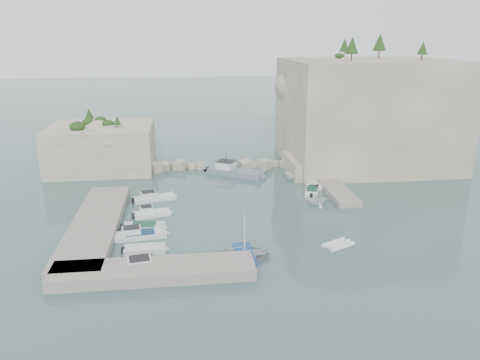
{
  "coord_description": "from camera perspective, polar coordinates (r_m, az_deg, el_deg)",
  "views": [
    {
      "loc": [
        -6.88,
        -50.59,
        20.65
      ],
      "look_at": [
        0.0,
        6.0,
        3.0
      ],
      "focal_mm": 35.0,
      "sensor_mm": 36.0,
      "label": 1
    }
  ],
  "objects": [
    {
      "name": "vegetation",
      "position": [
        79.0,
        11.7,
        14.89
      ],
      "size": [
        53.48,
        13.88,
        13.4
      ],
      "color": "#1E4219",
      "rests_on": "ground"
    },
    {
      "name": "tender_east_b",
      "position": [
        65.04,
        8.74,
        -1.51
      ],
      "size": [
        3.11,
        5.28,
        0.7
      ],
      "primitive_type": null,
      "rotation": [
        0.0,
        0.0,
        1.27
      ],
      "color": "white",
      "rests_on": "ground"
    },
    {
      "name": "rowboat",
      "position": [
        45.94,
        0.54,
        -9.51
      ],
      "size": [
        5.56,
        4.01,
        1.14
      ],
      "primitive_type": "imported",
      "rotation": [
        0.0,
        0.0,
        1.58
      ],
      "color": "silver",
      "rests_on": "ground"
    },
    {
      "name": "tender_east_a",
      "position": [
        60.61,
        9.39,
        -2.96
      ],
      "size": [
        3.26,
        2.84,
        1.67
      ],
      "primitive_type": "imported",
      "rotation": [
        0.0,
        0.0,
        1.54
      ],
      "color": "white",
      "rests_on": "ground"
    },
    {
      "name": "quay_south",
      "position": [
        43.18,
        -10.45,
        -10.85
      ],
      "size": [
        18.0,
        4.0,
        1.1
      ],
      "primitive_type": "cube",
      "color": "#9E9689",
      "rests_on": "ground"
    },
    {
      "name": "cliff_terrace",
      "position": [
        74.0,
        8.91,
        1.79
      ],
      "size": [
        8.0,
        10.0,
        2.5
      ],
      "primitive_type": "cube",
      "color": "beige",
      "rests_on": "ground"
    },
    {
      "name": "tender_east_d",
      "position": [
        70.46,
        7.05,
        0.03
      ],
      "size": [
        4.29,
        2.43,
        1.56
      ],
      "primitive_type": "imported",
      "rotation": [
        0.0,
        0.0,
        1.33
      ],
      "color": "white",
      "rests_on": "ground"
    },
    {
      "name": "breakwater",
      "position": [
        75.51,
        -2.22,
        1.87
      ],
      "size": [
        28.0,
        3.0,
        1.4
      ],
      "primitive_type": "cube",
      "color": "beige",
      "rests_on": "ground"
    },
    {
      "name": "motorboat_e",
      "position": [
        48.16,
        -11.51,
        -8.56
      ],
      "size": [
        4.52,
        1.98,
        0.7
      ],
      "primitive_type": null,
      "rotation": [
        0.0,
        0.0,
        0.03
      ],
      "color": "silver",
      "rests_on": "ground"
    },
    {
      "name": "ground",
      "position": [
        55.07,
        0.76,
        -4.82
      ],
      "size": [
        400.0,
        400.0,
        0.0
      ],
      "primitive_type": "plane",
      "color": "#406060",
      "rests_on": "ground"
    },
    {
      "name": "motorboat_f",
      "position": [
        44.7,
        -10.92,
        -10.65
      ],
      "size": [
        6.86,
        3.1,
        1.4
      ],
      "primitive_type": null,
      "rotation": [
        0.0,
        0.0,
        0.18
      ],
      "color": "silver",
      "rests_on": "ground"
    },
    {
      "name": "tender_east_c",
      "position": [
        68.12,
        8.98,
        -0.66
      ],
      "size": [
        2.35,
        5.39,
        0.7
      ],
      "primitive_type": null,
      "rotation": [
        0.0,
        0.0,
        1.44
      ],
      "color": "white",
      "rests_on": "ground"
    },
    {
      "name": "motorboat_c",
      "position": [
        53.5,
        -11.62,
        -5.88
      ],
      "size": [
        5.17,
        2.27,
        0.7
      ],
      "primitive_type": null,
      "rotation": [
        0.0,
        0.0,
        -0.09
      ],
      "color": "silver",
      "rests_on": "ground"
    },
    {
      "name": "outcrop_west",
      "position": [
        78.61,
        -16.4,
        3.9
      ],
      "size": [
        16.0,
        14.0,
        7.0
      ],
      "primitive_type": "cube",
      "color": "beige",
      "rests_on": "ground"
    },
    {
      "name": "rowboat_mast",
      "position": [
        44.8,
        0.55,
        -6.46
      ],
      "size": [
        0.1,
        0.1,
        4.2
      ],
      "primitive_type": "cylinder",
      "color": "white",
      "rests_on": "rowboat"
    },
    {
      "name": "motorboat_d",
      "position": [
        51.44,
        -12.09,
        -6.87
      ],
      "size": [
        6.32,
        2.66,
        1.4
      ],
      "primitive_type": null,
      "rotation": [
        0.0,
        0.0,
        0.14
      ],
      "color": "silver",
      "rests_on": "ground"
    },
    {
      "name": "work_boat",
      "position": [
        72.37,
        -0.46,
        0.63
      ],
      "size": [
        9.84,
        7.58,
        2.2
      ],
      "primitive_type": null,
      "rotation": [
        0.0,
        0.0,
        -0.55
      ],
      "color": "slate",
      "rests_on": "ground"
    },
    {
      "name": "cliff_east",
      "position": [
        80.34,
        15.14,
        7.92
      ],
      "size": [
        26.0,
        22.0,
        17.0
      ],
      "primitive_type": "cube",
      "color": "beige",
      "rests_on": "ground"
    },
    {
      "name": "ledge_east",
      "position": [
        67.05,
        11.11,
        -0.71
      ],
      "size": [
        3.0,
        16.0,
        0.8
      ],
      "primitive_type": "cube",
      "color": "#9E9689",
      "rests_on": "ground"
    },
    {
      "name": "quay_west",
      "position": [
        54.45,
        -17.2,
        -5.27
      ],
      "size": [
        5.0,
        24.0,
        1.1
      ],
      "primitive_type": "cube",
      "color": "#9E9689",
      "rests_on": "ground"
    },
    {
      "name": "motorboat_b",
      "position": [
        57.1,
        -10.64,
        -4.31
      ],
      "size": [
        4.91,
        2.61,
        1.4
      ],
      "primitive_type": null,
      "rotation": [
        0.0,
        0.0,
        0.24
      ],
      "color": "white",
      "rests_on": "ground"
    },
    {
      "name": "inflatable_dinghy",
      "position": [
        49.37,
        11.83,
        -7.91
      ],
      "size": [
        3.72,
        2.97,
        0.44
      ],
      "primitive_type": null,
      "rotation": [
        0.0,
        0.0,
        0.48
      ],
      "color": "silver",
      "rests_on": "ground"
    },
    {
      "name": "motorboat_a",
      "position": [
        62.33,
        -10.33,
        -2.44
      ],
      "size": [
        6.23,
        3.26,
        1.4
      ],
      "primitive_type": null,
      "rotation": [
        0.0,
        0.0,
        0.26
      ],
      "color": "silver",
      "rests_on": "ground"
    }
  ]
}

